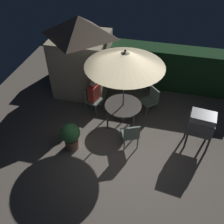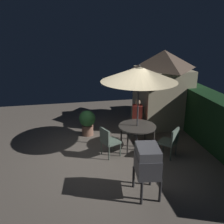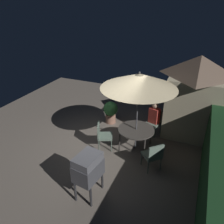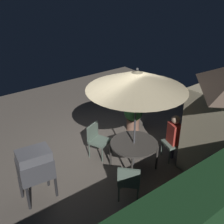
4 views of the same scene
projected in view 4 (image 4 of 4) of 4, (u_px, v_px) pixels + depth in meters
name	position (u px, v px, depth m)	size (l,w,h in m)	color
ground_plane	(98.00, 152.00, 7.49)	(11.00, 11.00, 0.00)	#6B6056
hedge_backdrop	(215.00, 210.00, 4.65)	(7.33, 0.80, 1.57)	#193D1E
patio_table	(134.00, 145.00, 6.64)	(1.16, 1.16, 0.72)	#47423D
patio_umbrella	(137.00, 80.00, 5.88)	(2.25, 2.25, 2.61)	#4C4C51
bbq_grill	(35.00, 165.00, 5.64)	(0.76, 0.59, 1.20)	#47474C
chair_near_shed	(176.00, 140.00, 7.08)	(0.58, 0.57, 0.90)	slate
chair_far_side	(97.00, 138.00, 7.18)	(0.61, 0.61, 0.90)	slate
chair_toward_hedge	(129.00, 180.00, 5.73)	(0.65, 0.65, 0.90)	slate
potted_plant_by_shed	(133.00, 115.00, 8.39)	(0.56, 0.56, 0.89)	#936651
person_in_red	(174.00, 132.00, 6.93)	(0.33, 0.39, 1.26)	#CC3D33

